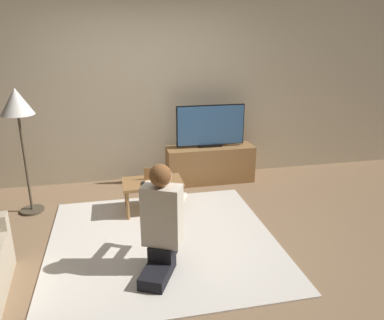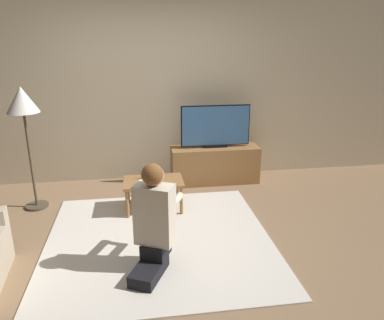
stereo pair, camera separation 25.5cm
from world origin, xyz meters
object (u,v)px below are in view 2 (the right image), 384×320
floor_lamp (23,107)px  tv (216,126)px  person_kneeling (154,218)px  coffee_table (153,184)px

floor_lamp → tv: bearing=12.2°
person_kneeling → tv: bearing=-90.0°
tv → floor_lamp: 2.48m
tv → person_kneeling: (-0.98, -2.04, -0.32)m
coffee_table → floor_lamp: size_ratio=0.47×
person_kneeling → floor_lamp: bearing=-21.6°
coffee_table → tv: bearing=41.4°
floor_lamp → person_kneeling: bearing=-47.3°
coffee_table → person_kneeling: size_ratio=0.70×
floor_lamp → person_kneeling: 2.21m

